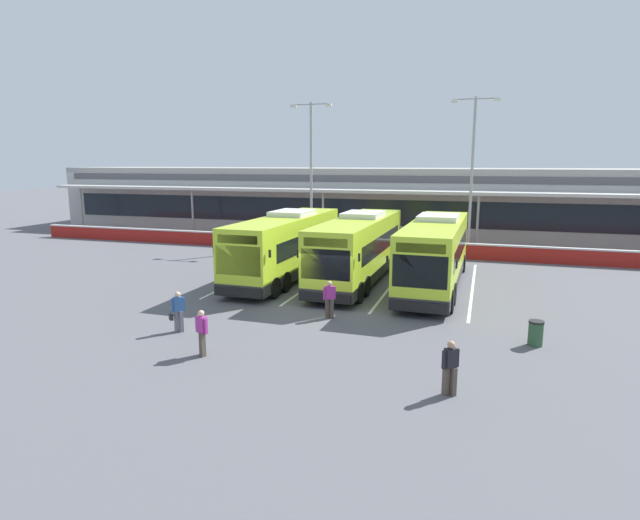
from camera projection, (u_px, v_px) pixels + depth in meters
ground_plane at (326, 307)px, 23.83m from camera, size 200.00×200.00×0.00m
terminal_building at (411, 201)px, 48.46m from camera, size 70.00×13.00×6.00m
red_barrier_wall at (385, 247)px, 37.30m from camera, size 60.00×0.40×1.10m
coach_bus_leftmost at (287, 247)px, 29.77m from camera, size 2.99×12.18×3.78m
coach_bus_left_centre at (359, 249)px, 28.84m from camera, size 2.99×12.18×3.78m
coach_bus_centre at (435, 254)px, 27.32m from camera, size 2.99×12.18×3.78m
bay_stripe_far_west at (256, 272)px, 31.32m from camera, size 0.14×13.00×0.01m
bay_stripe_west at (322, 277)px, 30.07m from camera, size 0.14×13.00×0.01m
bay_stripe_mid_west at (394, 282)px, 28.81m from camera, size 0.14×13.00×0.01m
bay_stripe_centre at (473, 288)px, 27.56m from camera, size 0.14×13.00×0.01m
pedestrian_with_handbag at (178, 311)px, 20.25m from camera, size 0.57×0.57×1.62m
pedestrian_in_dark_coat at (329, 298)px, 22.04m from camera, size 0.50×0.37×1.62m
pedestrian_child at (450, 366)px, 14.70m from camera, size 0.47×0.42×1.62m
pedestrian_near_bin at (202, 331)px, 17.72m from camera, size 0.53×0.38×1.62m
lamp_post_west at (311, 166)px, 39.89m from camera, size 3.24×0.28×11.00m
lamp_post_centre at (472, 166)px, 36.50m from camera, size 3.24×0.28×11.00m
litter_bin at (536, 333)px, 18.78m from camera, size 0.54×0.54×0.93m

